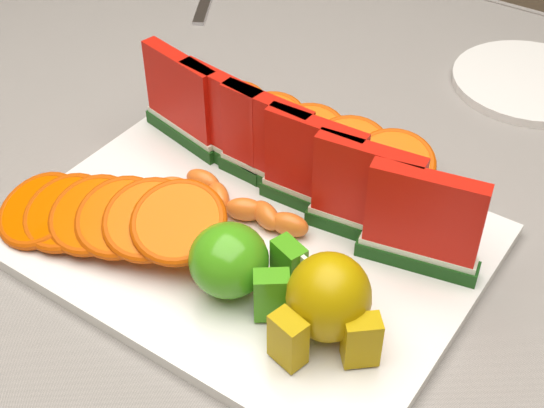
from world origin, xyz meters
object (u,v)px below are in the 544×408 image
Objects in this scene: pear_cluster at (328,302)px; side_plate at (530,82)px; apple_cluster at (238,263)px; platter at (249,238)px.

pear_cluster reaches higher than side_plate.
apple_cluster is at bearing -179.11° from pear_cluster.
platter is 4.54× the size of pear_cluster.
apple_cluster is (0.03, -0.06, 0.04)m from platter.
pear_cluster is (0.08, 0.00, 0.01)m from apple_cluster.
pear_cluster is 0.47m from side_plate.
side_plate is at bearing 79.99° from apple_cluster.
side_plate is at bearing 73.99° from platter.
pear_cluster is at bearing 0.89° from apple_cluster.
pear_cluster is at bearing -27.26° from platter.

